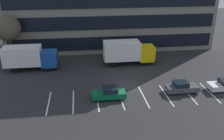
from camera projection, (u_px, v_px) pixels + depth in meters
ground_plane at (127, 84)px, 32.87m from camera, size 120.00×120.00×0.00m
lot_markings at (132, 97)px, 29.58m from camera, size 19.74×5.40×0.01m
box_truck_blue at (30, 57)px, 36.83m from camera, size 7.89×2.61×3.66m
box_truck_yellow at (128, 51)px, 39.00m from camera, size 8.11×2.68×3.76m
sedan_forest at (109, 93)px, 29.10m from camera, size 4.00×1.67×1.43m
sedan_charcoal at (182, 87)px, 30.61m from camera, size 3.97×1.66×1.42m
bare_tree at (7, 28)px, 38.52m from camera, size 4.06×4.06×7.62m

